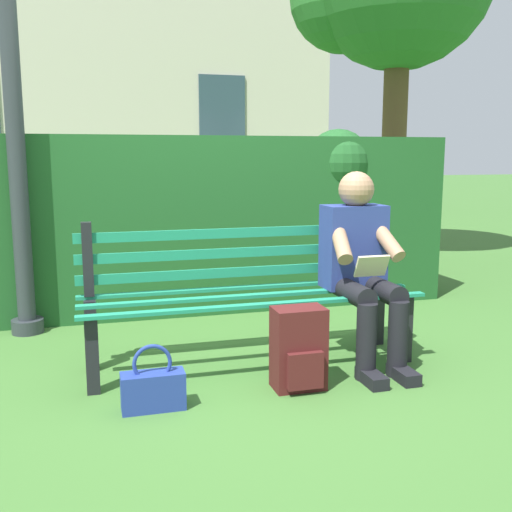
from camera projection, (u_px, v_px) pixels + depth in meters
ground at (252, 365)px, 3.69m from camera, size 60.00×60.00×0.00m
park_bench at (248, 289)px, 3.70m from camera, size 2.04×0.53×0.89m
person_seated at (361, 263)px, 3.67m from camera, size 0.44×0.73×1.18m
hedge_backdrop at (184, 220)px, 4.96m from camera, size 4.48×0.69×1.49m
building_facade at (97, 23)px, 12.06m from camera, size 8.85×2.99×7.75m
backpack at (299, 349)px, 3.30m from camera, size 0.28×0.26×0.46m
handbag at (153, 389)px, 3.04m from camera, size 0.32×0.13×0.34m
lamp_post at (10, 57)px, 4.05m from camera, size 0.29×0.29×3.27m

